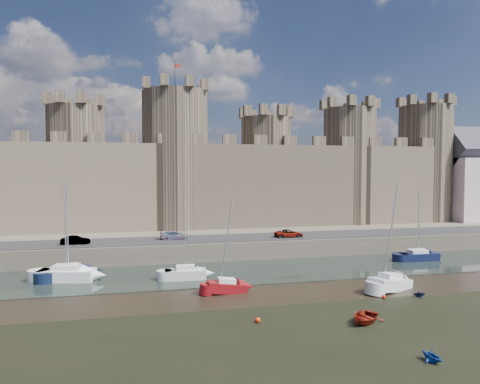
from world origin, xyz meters
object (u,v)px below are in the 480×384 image
at_px(car_1, 75,240).
at_px(sailboat_2, 185,273).
at_px(sailboat_1, 69,272).
at_px(sailboat_0, 66,274).
at_px(sailboat_4, 227,286).
at_px(car_2, 175,235).
at_px(sailboat_5, 390,282).
at_px(sailboat_3, 418,255).
at_px(car_3, 289,234).

height_order(car_1, sailboat_2, sailboat_2).
bearing_deg(sailboat_1, sailboat_0, -120.29).
relative_size(car_1, sailboat_4, 0.39).
bearing_deg(sailboat_0, car_2, 51.08).
height_order(sailboat_4, sailboat_5, sailboat_5).
bearing_deg(sailboat_2, car_2, 93.80).
height_order(sailboat_2, sailboat_3, sailboat_2).
distance_m(car_2, sailboat_4, 19.11).
height_order(sailboat_0, sailboat_2, sailboat_0).
xyz_separation_m(car_3, sailboat_0, (-28.82, -8.78, -2.22)).
bearing_deg(sailboat_0, sailboat_3, 12.73).
xyz_separation_m(car_3, sailboat_1, (-28.72, -8.03, -2.26)).
bearing_deg(car_1, car_2, -84.21).
distance_m(sailboat_1, sailboat_2, 13.11).
bearing_deg(car_1, sailboat_2, -130.63).
bearing_deg(sailboat_4, sailboat_3, 14.03).
height_order(sailboat_0, sailboat_5, sailboat_0).
distance_m(sailboat_0, sailboat_5, 34.70).
distance_m(sailboat_1, sailboat_3, 44.38).
xyz_separation_m(car_1, sailboat_2, (13.26, -11.19, -2.30)).
bearing_deg(car_1, sailboat_4, -136.02).
relative_size(sailboat_2, sailboat_3, 1.05).
distance_m(sailboat_2, sailboat_5, 21.88).
relative_size(sailboat_2, sailboat_4, 1.06).
distance_m(car_1, sailboat_5, 38.87).
xyz_separation_m(sailboat_2, sailboat_3, (31.60, 3.18, -0.06)).
bearing_deg(sailboat_2, sailboat_5, -20.59).
bearing_deg(car_2, sailboat_1, 127.22).
bearing_deg(car_3, sailboat_3, -114.45).
height_order(car_2, sailboat_5, sailboat_5).
distance_m(sailboat_0, sailboat_1, 0.76).
bearing_deg(sailboat_5, car_3, 77.39).
bearing_deg(sailboat_0, sailboat_5, -6.69).
relative_size(car_1, car_2, 0.86).
bearing_deg(sailboat_1, car_2, 14.72).
height_order(car_1, sailboat_3, sailboat_3).
distance_m(car_2, sailboat_1, 16.03).
relative_size(car_2, sailboat_5, 0.38).
bearing_deg(sailboat_1, sailboat_5, -42.40).
distance_m(car_3, sailboat_4, 21.05).
distance_m(sailboat_2, sailboat_3, 31.76).
distance_m(car_1, sailboat_4, 24.13).
xyz_separation_m(sailboat_1, sailboat_4, (16.35, -8.83, -0.12)).
relative_size(sailboat_1, sailboat_4, 1.12).
relative_size(car_3, sailboat_5, 0.38).
xyz_separation_m(sailboat_3, sailboat_5, (-11.49, -11.81, 0.04)).
xyz_separation_m(car_2, sailboat_2, (0.26, -12.61, -2.32)).
distance_m(sailboat_3, sailboat_4, 29.49).
distance_m(car_2, sailboat_2, 12.83).
xyz_separation_m(car_3, sailboat_3, (15.66, -7.73, -2.34)).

